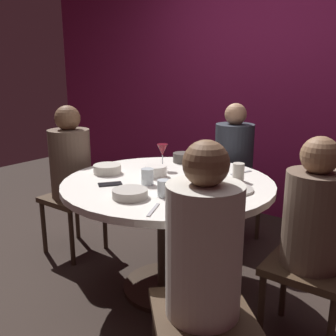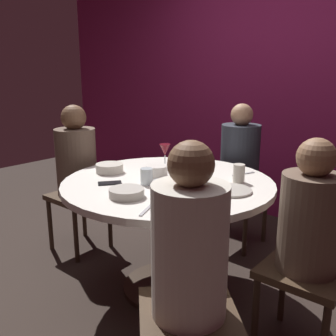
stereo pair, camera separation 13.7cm
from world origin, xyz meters
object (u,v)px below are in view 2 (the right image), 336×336
dinner_plate (229,190)px  cup_by_right_diner (239,173)px  seated_diner_left (76,163)px  cell_phone (110,183)px  dining_table (168,204)px  seated_diner_back (240,160)px  candle_holder (179,185)px  bowl_small_white (110,168)px  bowl_sauce_side (127,193)px  bowl_salad_center (157,171)px  cup_near_candle (160,188)px  seated_diner_right (310,226)px  bowl_serving_large (187,158)px  cup_by_left_diner (147,176)px  seated_diner_front_right (190,255)px  wine_glass (165,151)px

dinner_plate → cup_by_right_diner: (-0.05, 0.19, 0.05)m
seated_diner_left → cell_phone: seated_diner_left is taller
dining_table → dinner_plate: size_ratio=5.20×
seated_diner_left → seated_diner_back: 1.30m
seated_diner_left → candle_holder: bearing=-5.8°
dinner_plate → cup_by_right_diner: bearing=104.9°
candle_holder → bowl_small_white: 0.61m
bowl_sauce_side → cell_phone: bearing=157.6°
cell_phone → bowl_small_white: 0.27m
bowl_salad_center → seated_diner_left: bearing=-177.9°
candle_holder → bowl_small_white: (-0.61, 0.01, -0.00)m
bowl_sauce_side → cup_near_candle: (0.13, 0.12, 0.02)m
seated_diner_left → bowl_small_white: size_ratio=6.40×
cell_phone → cup_by_right_diner: size_ratio=1.24×
seated_diner_right → bowl_serving_large: (-1.09, 0.46, 0.10)m
bowl_small_white → cup_by_right_diner: bearing=24.1°
cell_phone → dinner_plate: bearing=65.4°
candle_holder → bowl_serving_large: candle_holder is taller
seated_diner_right → seated_diner_left: bearing=0.0°
dining_table → bowl_small_white: bowl_small_white is taller
seated_diner_left → bowl_serving_large: seated_diner_left is taller
seated_diner_left → bowl_serving_large: 0.87m
seated_diner_back → cup_by_left_diner: 1.06m
bowl_salad_center → bowl_sauce_side: bearing=-70.2°
seated_diner_front_right → wine_glass: (-0.85, 0.86, 0.16)m
dining_table → seated_diner_back: size_ratio=1.12×
seated_diner_left → bowl_sauce_side: (0.96, -0.39, 0.06)m
cell_phone → wine_glass: bearing=124.6°
wine_glass → bowl_salad_center: 0.22m
seated_diner_left → cup_near_candle: 1.13m
wine_glass → cup_by_left_diner: wine_glass is taller
bowl_serving_large → dining_table: bearing=-66.5°
bowl_salad_center → bowl_sauce_side: (0.15, -0.42, -0.01)m
cell_phone → seated_diner_back: bearing=116.9°
bowl_serving_large → bowl_small_white: bearing=-112.2°
seated_diner_left → dining_table: bearing=0.0°
cup_near_candle → dinner_plate: bearing=52.0°
candle_holder → wine_glass: wine_glass is taller
dinner_plate → cell_phone: dinner_plate is taller
bowl_salad_center → bowl_small_white: bearing=-156.5°
bowl_salad_center → bowl_small_white: size_ratio=0.76×
seated_diner_front_right → cup_by_right_diner: seated_diner_front_right is taller
dinner_plate → bowl_salad_center: (-0.53, -0.02, 0.03)m
bowl_sauce_side → cup_near_candle: 0.18m
seated_diner_left → cup_by_right_diner: size_ratio=10.38×
seated_diner_left → wine_glass: size_ratio=6.68×
seated_diner_right → cell_phone: bearing=14.2°
cup_near_candle → cup_by_right_diner: bearing=69.1°
cup_near_candle → cup_by_left_diner: cup_by_left_diner is taller
candle_holder → cup_by_right_diner: cup_by_right_diner is taller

